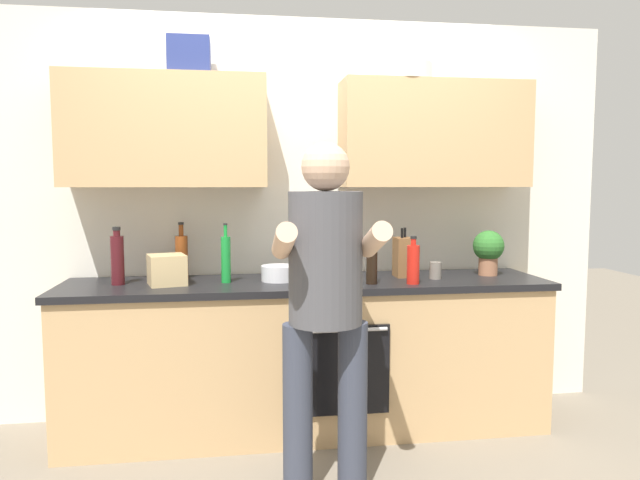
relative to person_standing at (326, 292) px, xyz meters
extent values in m
plane|color=#756B5B|center=(0.02, 0.77, -0.97)|extent=(12.00, 12.00, 0.00)
cube|color=silver|center=(0.02, 1.13, 0.28)|extent=(4.00, 0.06, 2.50)
cube|color=tan|center=(-0.80, 0.94, 0.80)|extent=(1.17, 0.32, 0.65)
cube|color=tan|center=(0.83, 0.94, 0.80)|extent=(1.17, 0.32, 0.65)
cylinder|color=silver|center=(0.64, 0.94, 1.18)|extent=(0.34, 0.34, 0.10)
cube|color=navy|center=(-0.65, 0.94, 1.23)|extent=(0.24, 0.20, 0.21)
cube|color=tan|center=(0.02, 0.77, -0.54)|extent=(2.80, 0.60, 0.86)
cube|color=black|center=(0.02, 0.77, -0.09)|extent=(2.84, 0.64, 0.04)
cube|color=black|center=(0.15, 0.46, -0.52)|extent=(0.56, 0.02, 0.50)
cylinder|color=silver|center=(0.15, 0.43, -0.29)|extent=(0.52, 0.02, 0.02)
cylinder|color=#383D4C|center=(-0.13, 0.00, -0.56)|extent=(0.14, 0.14, 0.83)
cylinder|color=#383D4C|center=(0.13, 0.00, -0.56)|extent=(0.14, 0.14, 0.83)
cylinder|color=#4C4C51|center=(0.00, 0.00, 0.16)|extent=(0.34, 0.34, 0.61)
sphere|color=#D8AD8C|center=(0.00, 0.00, 0.57)|extent=(0.22, 0.22, 0.22)
cylinder|color=#D8AD8C|center=(-0.20, -0.12, 0.25)|extent=(0.09, 0.31, 0.19)
cylinder|color=#D8AD8C|center=(0.20, -0.12, 0.25)|extent=(0.09, 0.31, 0.19)
cylinder|color=black|center=(0.36, 0.61, 0.02)|extent=(0.06, 0.06, 0.19)
cylinder|color=black|center=(0.36, 0.61, 0.15)|extent=(0.04, 0.04, 0.06)
cylinder|color=black|center=(0.36, 0.61, 0.19)|extent=(0.04, 0.04, 0.02)
cylinder|color=#198C33|center=(-0.46, 0.78, 0.06)|extent=(0.06, 0.06, 0.27)
cylinder|color=#198C33|center=(-0.46, 0.78, 0.22)|extent=(0.02, 0.02, 0.07)
cylinder|color=black|center=(-0.46, 0.78, 0.26)|extent=(0.02, 0.02, 0.01)
cylinder|color=brown|center=(-0.72, 0.96, 0.05)|extent=(0.08, 0.08, 0.26)
cylinder|color=brown|center=(-0.72, 0.96, 0.22)|extent=(0.03, 0.03, 0.07)
cylinder|color=black|center=(-0.72, 0.96, 0.26)|extent=(0.03, 0.03, 0.01)
cylinder|color=red|center=(0.60, 0.58, 0.04)|extent=(0.07, 0.07, 0.22)
cylinder|color=red|center=(0.60, 0.58, 0.16)|extent=(0.03, 0.03, 0.04)
cylinder|color=black|center=(0.60, 0.58, 0.19)|extent=(0.04, 0.04, 0.02)
cylinder|color=#471419|center=(-1.07, 0.79, 0.06)|extent=(0.07, 0.07, 0.28)
cylinder|color=#471419|center=(-1.07, 0.79, 0.22)|extent=(0.04, 0.04, 0.03)
cylinder|color=black|center=(-1.07, 0.79, 0.24)|extent=(0.04, 0.04, 0.02)
cylinder|color=slate|center=(0.78, 0.73, -0.02)|extent=(0.07, 0.07, 0.10)
cylinder|color=silver|center=(-0.15, 0.79, -0.03)|extent=(0.20, 0.20, 0.09)
cube|color=brown|center=(0.61, 0.84, 0.05)|extent=(0.10, 0.14, 0.24)
cylinder|color=black|center=(0.60, 0.82, 0.20)|extent=(0.02, 0.02, 0.06)
cylinder|color=black|center=(0.63, 0.86, 0.20)|extent=(0.02, 0.02, 0.06)
cylinder|color=#9E6647|center=(1.16, 0.82, -0.02)|extent=(0.12, 0.12, 0.11)
sphere|color=#2D6B28|center=(1.16, 0.82, 0.11)|extent=(0.19, 0.19, 0.19)
cube|color=tan|center=(-0.79, 0.75, 0.01)|extent=(0.24, 0.25, 0.17)
camera|label=1|loc=(-0.42, -2.64, 0.49)|focal=33.09mm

